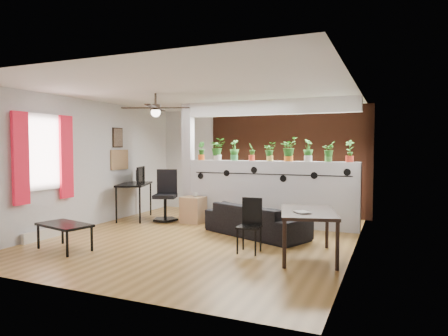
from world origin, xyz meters
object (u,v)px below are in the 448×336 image
cup (195,195)px  folding_chair (251,220)px  potted_plant_8 (350,150)px  ceiling_fan (156,109)px  computer_desk (134,187)px  potted_plant_3 (252,151)px  cube_shelf (193,210)px  potted_plant_5 (289,149)px  potted_plant_2 (234,150)px  dining_table (308,216)px  potted_plant_6 (308,150)px  potted_plant_1 (217,149)px  coffee_table (64,226)px  potted_plant_4 (270,151)px  office_chair (166,199)px  potted_plant_0 (201,150)px  sofa (256,220)px  potted_plant_7 (329,151)px

cup → folding_chair: bearing=-43.3°
potted_plant_8 → ceiling_fan: bearing=-150.5°
computer_desk → potted_plant_8: bearing=5.6°
potted_plant_3 → cube_shelf: 1.79m
ceiling_fan → potted_plant_5: 2.78m
potted_plant_2 → dining_table: size_ratio=0.31×
potted_plant_6 → potted_plant_8: bearing=0.0°
dining_table → cup: bearing=147.8°
dining_table → folding_chair: (-0.88, -0.03, -0.12)m
cube_shelf → folding_chair: folding_chair is taller
potted_plant_6 → dining_table: bearing=-78.8°
potted_plant_1 → potted_plant_3: bearing=0.0°
coffee_table → potted_plant_8: bearing=38.3°
ceiling_fan → computer_desk: size_ratio=0.94×
computer_desk → coffee_table: size_ratio=1.27×
potted_plant_4 → cube_shelf: bearing=-168.1°
potted_plant_6 → potted_plant_8: size_ratio=1.04×
potted_plant_3 → computer_desk: bearing=-170.2°
office_chair → dining_table: bearing=-26.1°
potted_plant_3 → cube_shelf: size_ratio=0.66×
potted_plant_0 → potted_plant_5: (1.98, 0.00, 0.04)m
potted_plant_8 → folding_chair: 2.68m
ceiling_fan → dining_table: (2.80, -0.28, -1.69)m
potted_plant_0 → potted_plant_6: (2.37, 0.00, 0.02)m
potted_plant_8 → office_chair: (-3.85, -0.38, -1.08)m
sofa → potted_plant_6: bearing=-103.7°
potted_plant_8 → office_chair: size_ratio=0.38×
potted_plant_2 → ceiling_fan: bearing=-114.2°
dining_table → folding_chair: 0.89m
cup → potted_plant_5: bearing=9.9°
sofa → potted_plant_0: bearing=-7.7°
ceiling_fan → coffee_table: size_ratio=1.20×
potted_plant_3 → dining_table: size_ratio=0.26×
dining_table → cube_shelf: bearing=148.2°
potted_plant_0 → dining_table: size_ratio=0.28×
sofa → cup: 1.75m
potted_plant_4 → potted_plant_8: bearing=0.0°
potted_plant_2 → potted_plant_8: potted_plant_2 is taller
ceiling_fan → potted_plant_0: bearing=89.4°
coffee_table → potted_plant_2: bearing=62.6°
cup → dining_table: dining_table is taller
potted_plant_7 → cube_shelf: potted_plant_7 is taller
potted_plant_7 → ceiling_fan: bearing=-147.1°
potted_plant_1 → sofa: bearing=-39.0°
potted_plant_4 → potted_plant_5: potted_plant_5 is taller
potted_plant_5 → office_chair: potted_plant_5 is taller
potted_plant_2 → folding_chair: 2.62m
potted_plant_2 → computer_desk: 2.46m
potted_plant_3 → potted_plant_6: potted_plant_6 is taller
cube_shelf → office_chair: office_chair is taller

